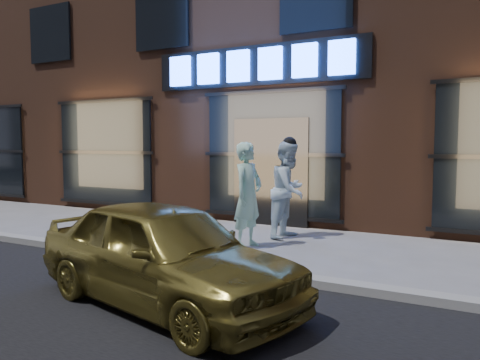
% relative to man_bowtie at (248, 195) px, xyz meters
% --- Properties ---
extents(ground, '(90.00, 90.00, 0.00)m').
position_rel_man_bowtie_xyz_m(ground, '(-0.57, -1.67, -0.93)').
color(ground, slate).
rests_on(ground, ground).
extents(curb, '(60.00, 0.25, 0.12)m').
position_rel_man_bowtie_xyz_m(curb, '(-0.57, -1.67, -0.87)').
color(curb, gray).
rests_on(curb, ground).
extents(storefront_building, '(30.20, 8.28, 10.30)m').
position_rel_man_bowtie_xyz_m(storefront_building, '(-0.57, 6.31, 4.21)').
color(storefront_building, '#54301E').
rests_on(storefront_building, ground).
extents(man_bowtie, '(0.53, 0.73, 1.87)m').
position_rel_man_bowtie_xyz_m(man_bowtie, '(0.00, 0.00, 0.00)').
color(man_bowtie, '#A4D8C3').
rests_on(man_bowtie, ground).
extents(man_cap, '(0.80, 0.98, 1.89)m').
position_rel_man_bowtie_xyz_m(man_cap, '(0.33, 1.12, 0.01)').
color(man_cap, white).
rests_on(man_cap, ground).
extents(gold_sedan, '(3.79, 2.26, 1.21)m').
position_rel_man_bowtie_xyz_m(gold_sedan, '(0.53, -3.14, -0.33)').
color(gold_sedan, olive).
rests_on(gold_sedan, ground).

